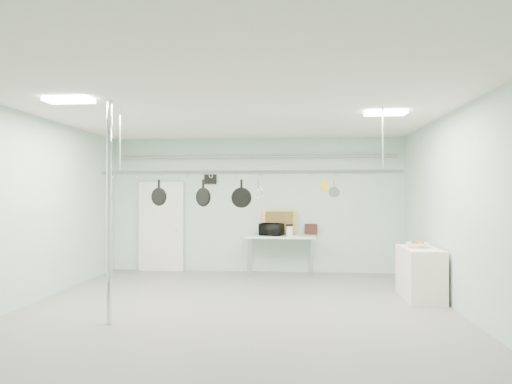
# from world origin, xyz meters

# --- Properties ---
(floor) EXTENTS (8.00, 8.00, 0.00)m
(floor) POSITION_xyz_m (0.00, 0.00, 0.00)
(floor) COLOR gray
(floor) RESTS_ON ground
(ceiling) EXTENTS (7.00, 8.00, 0.02)m
(ceiling) POSITION_xyz_m (0.00, 0.00, 3.19)
(ceiling) COLOR silver
(ceiling) RESTS_ON back_wall
(back_wall) EXTENTS (7.00, 0.02, 3.20)m
(back_wall) POSITION_xyz_m (0.00, 3.99, 1.60)
(back_wall) COLOR #B2D5C5
(back_wall) RESTS_ON floor
(right_wall) EXTENTS (0.02, 8.00, 3.20)m
(right_wall) POSITION_xyz_m (3.49, 0.00, 1.60)
(right_wall) COLOR #B2D5C5
(right_wall) RESTS_ON floor
(door) EXTENTS (1.10, 0.10, 2.20)m
(door) POSITION_xyz_m (-2.30, 3.94, 1.05)
(door) COLOR silver
(door) RESTS_ON floor
(wall_vent) EXTENTS (0.30, 0.04, 0.30)m
(wall_vent) POSITION_xyz_m (-1.10, 3.97, 2.25)
(wall_vent) COLOR black
(wall_vent) RESTS_ON back_wall
(conduit_pipe) EXTENTS (6.60, 0.07, 0.07)m
(conduit_pipe) POSITION_xyz_m (0.00, 3.90, 2.75)
(conduit_pipe) COLOR gray
(conduit_pipe) RESTS_ON back_wall
(chrome_pole) EXTENTS (0.08, 0.08, 3.20)m
(chrome_pole) POSITION_xyz_m (-1.70, -0.60, 1.60)
(chrome_pole) COLOR silver
(chrome_pole) RESTS_ON floor
(prep_table) EXTENTS (1.60, 0.70, 0.91)m
(prep_table) POSITION_xyz_m (0.60, 3.60, 0.83)
(prep_table) COLOR silver
(prep_table) RESTS_ON floor
(side_cabinet) EXTENTS (0.60, 1.20, 0.90)m
(side_cabinet) POSITION_xyz_m (3.15, 1.40, 0.45)
(side_cabinet) COLOR white
(side_cabinet) RESTS_ON floor
(pot_rack) EXTENTS (4.80, 0.06, 1.00)m
(pot_rack) POSITION_xyz_m (0.20, 0.30, 2.23)
(pot_rack) COLOR #B7B7BC
(pot_rack) RESTS_ON ceiling
(light_panel_left) EXTENTS (0.65, 0.30, 0.05)m
(light_panel_left) POSITION_xyz_m (-2.20, -0.80, 3.16)
(light_panel_left) COLOR white
(light_panel_left) RESTS_ON ceiling
(light_panel_right) EXTENTS (0.65, 0.30, 0.05)m
(light_panel_right) POSITION_xyz_m (2.40, 0.60, 3.16)
(light_panel_right) COLOR white
(light_panel_right) RESTS_ON ceiling
(microwave) EXTENTS (0.59, 0.50, 0.28)m
(microwave) POSITION_xyz_m (0.40, 3.56, 1.05)
(microwave) COLOR black
(microwave) RESTS_ON prep_table
(coffee_canister) EXTENTS (0.17, 0.17, 0.23)m
(coffee_canister) POSITION_xyz_m (0.82, 3.44, 1.02)
(coffee_canister) COLOR silver
(coffee_canister) RESTS_ON prep_table
(painting_large) EXTENTS (0.79, 0.20, 0.58)m
(painting_large) POSITION_xyz_m (0.56, 3.90, 1.20)
(painting_large) COLOR #B88A31
(painting_large) RESTS_ON prep_table
(painting_small) EXTENTS (0.30, 0.09, 0.25)m
(painting_small) POSITION_xyz_m (1.31, 3.90, 1.03)
(painting_small) COLOR black
(painting_small) RESTS_ON prep_table
(fruit_bowl) EXTENTS (0.43, 0.43, 0.09)m
(fruit_bowl) POSITION_xyz_m (3.11, 1.42, 0.94)
(fruit_bowl) COLOR white
(fruit_bowl) RESTS_ON side_cabinet
(skillet_left) EXTENTS (0.29, 0.15, 0.40)m
(skillet_left) POSITION_xyz_m (-1.25, 0.30, 1.89)
(skillet_left) COLOR black
(skillet_left) RESTS_ON pot_rack
(skillet_mid) EXTENTS (0.29, 0.20, 0.41)m
(skillet_mid) POSITION_xyz_m (-0.52, 0.30, 1.88)
(skillet_mid) COLOR black
(skillet_mid) RESTS_ON pot_rack
(skillet_right) EXTENTS (0.32, 0.14, 0.45)m
(skillet_right) POSITION_xyz_m (0.09, 0.30, 1.86)
(skillet_right) COLOR black
(skillet_right) RESTS_ON pot_rack
(whisk) EXTENTS (0.19, 0.19, 0.34)m
(whisk) POSITION_xyz_m (0.36, 0.30, 1.91)
(whisk) COLOR #B5B4B9
(whisk) RESTS_ON pot_rack
(grater) EXTENTS (0.09, 0.05, 0.21)m
(grater) POSITION_xyz_m (1.39, 0.30, 1.98)
(grater) COLOR gold
(grater) RESTS_ON pot_rack
(saucepan) EXTENTS (0.19, 0.14, 0.29)m
(saucepan) POSITION_xyz_m (1.55, 0.30, 1.94)
(saucepan) COLOR #BCBCC1
(saucepan) RESTS_ON pot_rack
(fruit_cluster) EXTENTS (0.24, 0.24, 0.09)m
(fruit_cluster) POSITION_xyz_m (3.11, 1.42, 0.98)
(fruit_cluster) COLOR #A2170E
(fruit_cluster) RESTS_ON fruit_bowl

